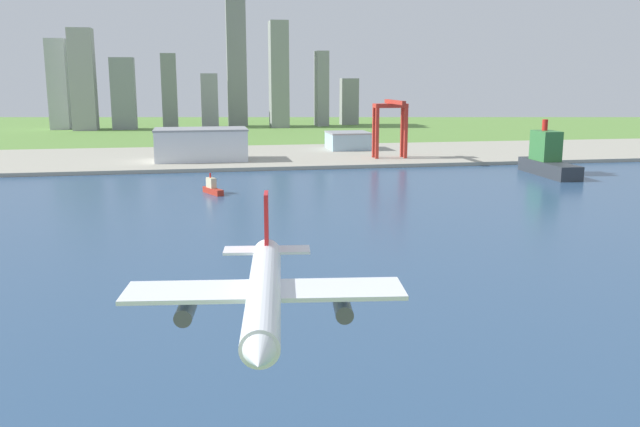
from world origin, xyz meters
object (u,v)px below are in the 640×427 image
(airplane_landing, at_px, (264,292))
(tugboat_small, at_px, (212,188))
(port_crane_red, at_px, (391,117))
(warehouse_annex, at_px, (348,140))
(warehouse_main, at_px, (201,144))
(container_barge, at_px, (548,159))

(airplane_landing, bearing_deg, tugboat_small, 89.91)
(port_crane_red, height_order, warehouse_annex, port_crane_red)
(airplane_landing, distance_m, warehouse_main, 389.14)
(container_barge, bearing_deg, airplane_landing, -123.82)
(tugboat_small, xyz_separation_m, port_crane_red, (124.89, 112.56, 28.03))
(tugboat_small, distance_m, warehouse_annex, 207.38)
(tugboat_small, distance_m, warehouse_main, 123.92)
(container_barge, distance_m, port_crane_red, 111.41)
(airplane_landing, distance_m, tugboat_small, 266.94)
(airplane_landing, height_order, warehouse_main, airplane_landing)
(container_barge, height_order, tugboat_small, container_barge)
(tugboat_small, bearing_deg, container_barge, 9.08)
(warehouse_annex, bearing_deg, tugboat_small, -121.86)
(tugboat_small, relative_size, warehouse_main, 0.27)
(tugboat_small, bearing_deg, warehouse_main, 91.80)
(warehouse_main, bearing_deg, warehouse_annex, 24.91)
(airplane_landing, bearing_deg, warehouse_main, 90.51)
(port_crane_red, xyz_separation_m, warehouse_main, (-128.77, 10.87, -17.79))
(warehouse_main, distance_m, warehouse_annex, 125.00)
(container_barge, relative_size, tugboat_small, 3.24)
(airplane_landing, height_order, port_crane_red, port_crane_red)
(warehouse_main, xyz_separation_m, warehouse_annex, (113.31, 52.61, -4.01))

